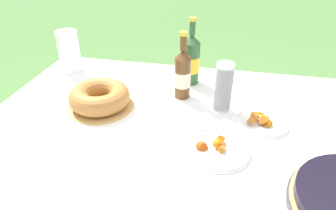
# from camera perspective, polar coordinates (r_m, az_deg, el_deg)

# --- Properties ---
(garden_table) EXTENTS (1.77, 1.20, 0.75)m
(garden_table) POSITION_cam_1_polar(r_m,az_deg,el_deg) (1.18, 6.25, -7.97)
(garden_table) COLOR brown
(garden_table) RESTS_ON ground_plane
(tablecloth) EXTENTS (1.78, 1.21, 0.10)m
(tablecloth) POSITION_cam_1_polar(r_m,az_deg,el_deg) (1.15, 6.39, -6.07)
(tablecloth) COLOR white
(tablecloth) RESTS_ON garden_table
(bundt_cake) EXTENTS (0.29, 0.29, 0.09)m
(bundt_cake) POSITION_cam_1_polar(r_m,az_deg,el_deg) (1.31, -12.89, 1.46)
(bundt_cake) COLOR tan
(bundt_cake) RESTS_ON tablecloth
(cup_stack) EXTENTS (0.07, 0.07, 0.21)m
(cup_stack) POSITION_cam_1_polar(r_m,az_deg,el_deg) (1.24, 10.50, 3.23)
(cup_stack) COLOR white
(cup_stack) RESTS_ON tablecloth
(cider_bottle_green) EXTENTS (0.08, 0.08, 0.32)m
(cider_bottle_green) POSITION_cam_1_polar(r_m,az_deg,el_deg) (1.45, 4.42, 8.60)
(cider_bottle_green) COLOR #2D562D
(cider_bottle_green) RESTS_ON tablecloth
(cider_bottle_amber) EXTENTS (0.07, 0.07, 0.30)m
(cider_bottle_amber) POSITION_cam_1_polar(r_m,az_deg,el_deg) (1.32, 2.78, 5.92)
(cider_bottle_amber) COLOR brown
(cider_bottle_amber) RESTS_ON tablecloth
(snack_plate_near) EXTENTS (0.20, 0.20, 0.06)m
(snack_plate_near) POSITION_cam_1_polar(r_m,az_deg,el_deg) (1.23, 17.44, -2.92)
(snack_plate_near) COLOR white
(snack_plate_near) RESTS_ON tablecloth
(snack_plate_left) EXTENTS (0.23, 0.23, 0.06)m
(snack_plate_left) POSITION_cam_1_polar(r_m,az_deg,el_deg) (1.06, 9.24, -8.10)
(snack_plate_left) COLOR white
(snack_plate_left) RESTS_ON tablecloth
(paper_towel_roll) EXTENTS (0.11, 0.11, 0.22)m
(paper_towel_roll) POSITION_cam_1_polar(r_m,az_deg,el_deg) (1.66, -18.31, 9.64)
(paper_towel_roll) COLOR white
(paper_towel_roll) RESTS_ON tablecloth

